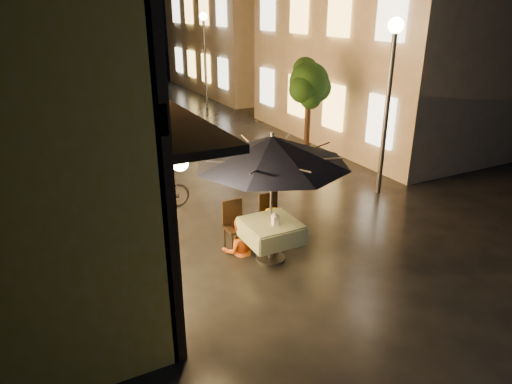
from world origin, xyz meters
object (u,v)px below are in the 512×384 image
cafe_table (271,231)px  bicycle_0 (152,193)px  table_lantern (275,218)px  person_yellow (274,209)px  patio_umbrella (272,150)px  streetlamp_near (390,77)px  person_orange (239,219)px

cafe_table → bicycle_0: bearing=113.4°
table_lantern → person_yellow: (0.38, 0.73, -0.20)m
patio_umbrella → person_yellow: size_ratio=1.94×
streetlamp_near → cafe_table: streetlamp_near is taller
patio_umbrella → person_orange: (-0.41, 0.52, -1.45)m
streetlamp_near → bicycle_0: size_ratio=2.42×
person_orange → bicycle_0: 2.84m
table_lantern → bicycle_0: table_lantern is taller
streetlamp_near → table_lantern: (-4.10, -1.83, -2.00)m
patio_umbrella → person_yellow: bearing=56.8°
person_yellow → streetlamp_near: bearing=-153.1°
person_yellow → bicycle_0: (-1.76, 2.59, -0.26)m
cafe_table → patio_umbrella: bearing=-90.0°
patio_umbrella → table_lantern: 1.24m
streetlamp_near → person_orange: 5.15m
cafe_table → table_lantern: table_lantern is taller
streetlamp_near → bicycle_0: bearing=164.7°
person_yellow → table_lantern: bearing=73.0°
patio_umbrella → person_yellow: (0.38, 0.58, -1.43)m
patio_umbrella → bicycle_0: 3.85m
person_yellow → bicycle_0: size_ratio=0.82×
table_lantern → person_yellow: 0.85m
bicycle_0 → table_lantern: bearing=-154.5°
person_orange → patio_umbrella: bearing=140.8°
person_orange → person_yellow: person_yellow is taller
streetlamp_near → table_lantern: size_ratio=16.92×
cafe_table → patio_umbrella: (0.00, -0.00, 1.56)m
patio_umbrella → person_yellow: 1.59m
streetlamp_near → patio_umbrella: 4.49m
cafe_table → person_yellow: 0.71m
table_lantern → cafe_table: bearing=90.0°
table_lantern → person_orange: bearing=121.4°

